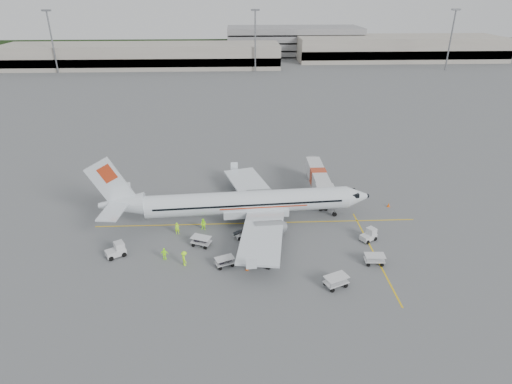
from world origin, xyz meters
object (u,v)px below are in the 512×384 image
tug_fore (368,235)px  tug_mid (263,259)px  tug_aft (115,250)px  jet_bridge (318,182)px  aircraft (248,188)px  belt_loader (249,229)px

tug_fore → tug_mid: size_ratio=0.90×
tug_mid → tug_aft: tug_mid is taller
tug_fore → tug_mid: bearing=167.2°
jet_bridge → tug_fore: (4.16, -13.95, -1.22)m
aircraft → tug_mid: size_ratio=15.71×
belt_loader → tug_mid: bearing=-84.4°
belt_loader → tug_fore: size_ratio=2.09×
tug_mid → aircraft: bearing=112.9°
aircraft → jet_bridge: size_ratio=2.35×
tug_mid → tug_aft: bearing=-173.0°
belt_loader → jet_bridge: bearing=41.2°
tug_mid → tug_aft: 17.78m
aircraft → tug_aft: (-16.22, -7.93, -4.14)m
tug_fore → tug_aft: bearing=151.9°
aircraft → tug_aft: size_ratio=15.90×
jet_bridge → tug_fore: size_ratio=7.38×
jet_bridge → belt_loader: (-11.13, -12.45, -0.84)m
jet_bridge → belt_loader: jet_bridge is taller
belt_loader → aircraft: bearing=82.1°
tug_fore → tug_aft: size_ratio=0.92×
belt_loader → tug_aft: bearing=-174.2°
jet_bridge → tug_mid: jet_bridge is taller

